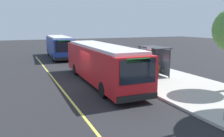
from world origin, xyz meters
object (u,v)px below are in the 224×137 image
Objects in this scene: pedestrian_commuter at (143,68)px; route_sign_post at (149,61)px; transit_bus_main at (101,62)px; waiting_bench at (153,70)px; transit_bus_second at (59,46)px.

route_sign_post is at bearing -20.68° from pedestrian_commuter.
transit_bus_main is 4.96m from waiting_bench.
transit_bus_main and transit_bus_second have the same top height.
waiting_bench is 0.95× the size of pedestrian_commuter.
pedestrian_commuter is at bearing -54.41° from waiting_bench.
transit_bus_second is 17.03m from pedestrian_commuter.
route_sign_post is (2.93, 2.47, 0.34)m from transit_bus_main.
transit_bus_main is at bearing -109.07° from pedestrian_commuter.
transit_bus_main is 15.59m from transit_bus_second.
transit_bus_main is 1.15× the size of transit_bus_second.
waiting_bench is 0.57× the size of route_sign_post.
transit_bus_second is at bearing -179.03° from transit_bus_main.
pedestrian_commuter is at bearing 159.32° from route_sign_post.
transit_bus_main is 3.38m from pedestrian_commuter.
transit_bus_second reaches higher than waiting_bench.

